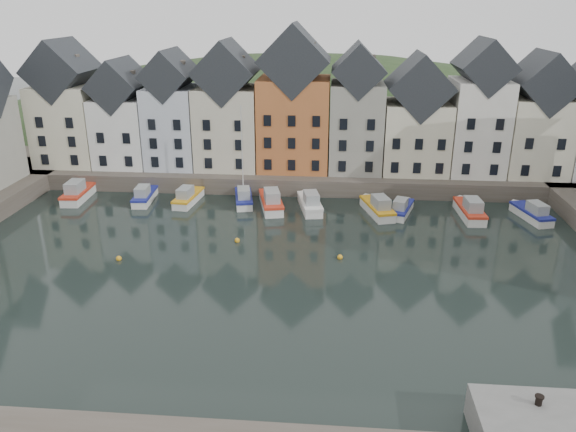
# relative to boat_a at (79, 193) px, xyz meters

# --- Properties ---
(ground) EXTENTS (260.00, 260.00, 0.00)m
(ground) POSITION_rel_boat_a_xyz_m (24.86, -19.01, -0.80)
(ground) COLOR black
(ground) RESTS_ON ground
(far_quay) EXTENTS (90.00, 16.00, 2.00)m
(far_quay) POSITION_rel_boat_a_xyz_m (24.86, 10.99, 0.20)
(far_quay) COLOR #494237
(far_quay) RESTS_ON ground
(hillside) EXTENTS (153.60, 70.40, 64.00)m
(hillside) POSITION_rel_boat_a_xyz_m (24.88, 36.99, -18.76)
(hillside) COLOR #23381C
(hillside) RESTS_ON ground
(far_terrace) EXTENTS (72.37, 8.16, 17.78)m
(far_terrace) POSITION_rel_boat_a_xyz_m (28.07, 8.99, 8.08)
(far_terrace) COLOR beige
(far_terrace) RESTS_ON far_quay
(mooring_buoys) EXTENTS (20.50, 5.50, 0.50)m
(mooring_buoys) POSITION_rel_boat_a_xyz_m (20.86, -13.67, -0.65)
(mooring_buoys) COLOR orange
(mooring_buoys) RESTS_ON ground
(boat_a) EXTENTS (2.58, 7.09, 2.68)m
(boat_a) POSITION_rel_boat_a_xyz_m (0.00, 0.00, 0.00)
(boat_a) COLOR silver
(boat_a) RESTS_ON ground
(boat_b) EXTENTS (2.29, 6.06, 2.28)m
(boat_b) POSITION_rel_boat_a_xyz_m (8.07, -0.21, -0.12)
(boat_b) COLOR silver
(boat_b) RESTS_ON ground
(boat_c) EXTENTS (2.53, 6.22, 2.32)m
(boat_c) POSITION_rel_boat_a_xyz_m (13.26, -0.32, -0.10)
(boat_c) COLOR silver
(boat_c) RESTS_ON ground
(boat_d) EXTENTS (3.02, 6.26, 11.49)m
(boat_d) POSITION_rel_boat_a_xyz_m (19.76, 0.02, -0.05)
(boat_d) COLOR silver
(boat_d) RESTS_ON ground
(boat_e) EXTENTS (3.64, 7.25, 2.67)m
(boat_e) POSITION_rel_boat_a_xyz_m (23.11, -1.28, -0.00)
(boat_e) COLOR silver
(boat_e) RESTS_ON ground
(boat_f) EXTENTS (3.30, 6.79, 2.50)m
(boat_f) POSITION_rel_boat_a_xyz_m (27.52, -1.33, -0.05)
(boat_f) COLOR silver
(boat_f) RESTS_ON ground
(boat_g) EXTENTS (3.75, 6.83, 2.51)m
(boat_g) POSITION_rel_boat_a_xyz_m (35.02, -2.16, -0.05)
(boat_g) COLOR silver
(boat_g) RESTS_ON ground
(boat_h) EXTENTS (3.37, 5.92, 2.17)m
(boat_h) POSITION_rel_boat_a_xyz_m (37.57, -2.03, -0.15)
(boat_h) COLOR silver
(boat_h) RESTS_ON ground
(boat_i) EXTENTS (2.42, 6.81, 2.58)m
(boat_i) POSITION_rel_boat_a_xyz_m (44.92, -2.23, -0.03)
(boat_i) COLOR silver
(boat_i) RESTS_ON ground
(boat_j) EXTENTS (3.26, 6.26, 2.30)m
(boat_j) POSITION_rel_boat_a_xyz_m (51.46, -2.31, -0.11)
(boat_j) COLOR silver
(boat_j) RESTS_ON ground
(mooring_bollard) EXTENTS (0.48, 0.48, 0.56)m
(mooring_bollard) POSITION_rel_boat_a_xyz_m (41.20, -35.51, 1.51)
(mooring_bollard) COLOR black
(mooring_bollard) RESTS_ON near_quay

